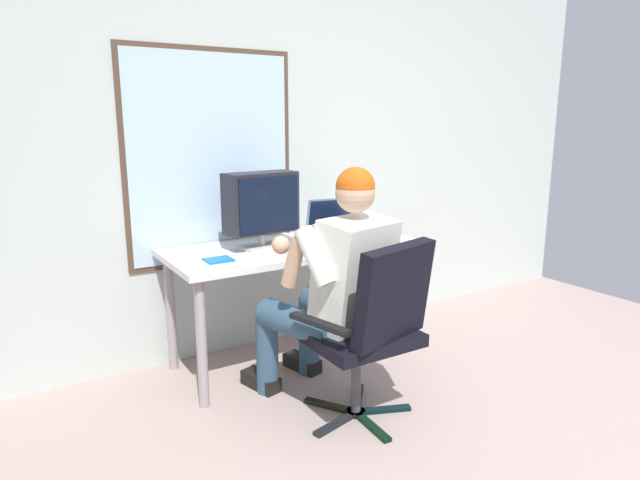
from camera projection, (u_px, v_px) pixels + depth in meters
name	position (u px, v px, depth m)	size (l,w,h in m)	color
wall_rear	(280.00, 127.00, 3.51)	(5.51, 0.08, 2.85)	silver
desk	(293.00, 259.00, 3.29)	(1.50, 0.66, 0.73)	gray
office_chair	(373.00, 321.00, 2.60)	(0.65, 0.58, 0.92)	black
person_seated	(333.00, 285.00, 2.76)	(0.64, 0.87, 1.25)	#2E4B62
crt_monitor	(261.00, 204.00, 3.14)	(0.44, 0.22, 0.44)	beige
laptop	(336.00, 227.00, 3.49)	(0.38, 0.37, 0.24)	gray
wine_glass	(319.00, 232.00, 3.16)	(0.08, 0.08, 0.14)	silver
cd_case	(218.00, 260.00, 2.91)	(0.14, 0.13, 0.01)	blue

